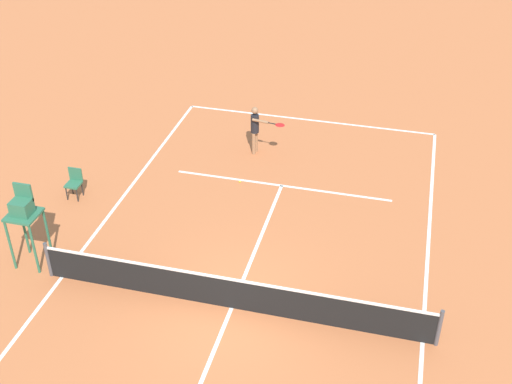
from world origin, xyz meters
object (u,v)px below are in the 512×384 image
player_serving (256,126)px  courtside_chair_mid (74,182)px  umpire_chair (24,213)px  tennis_ball (240,182)px

player_serving → courtside_chair_mid: (4.77, 3.99, -0.50)m
player_serving → courtside_chair_mid: bearing=-40.8°
umpire_chair → player_serving: bearing=-121.3°
player_serving → tennis_ball: (0.04, 1.96, -1.00)m
player_serving → courtside_chair_mid: player_serving is taller
courtside_chair_mid → tennis_ball: bearing=-156.8°
umpire_chair → tennis_ball: bearing=-129.7°
player_serving → tennis_ball: 2.21m
player_serving → umpire_chair: umpire_chair is taller
tennis_ball → umpire_chair: (4.34, 5.22, 1.57)m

